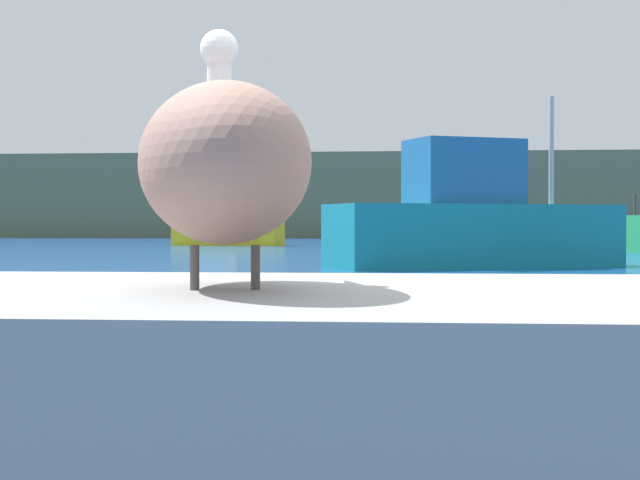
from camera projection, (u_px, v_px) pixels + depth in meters
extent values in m
cube|color=#5B664C|center=(409.00, 197.00, 73.52)|extent=(140.00, 14.41, 5.80)
cube|color=gray|center=(225.00, 413.00, 3.26)|extent=(3.11, 2.11, 0.81)
ellipsoid|color=#987164|center=(224.00, 164.00, 3.24)|extent=(0.81, 1.27, 0.52)
cylinder|color=white|center=(219.00, 105.00, 3.65)|extent=(0.09, 0.09, 0.32)
sphere|color=white|center=(219.00, 49.00, 3.64)|extent=(0.14, 0.14, 0.14)
cone|color=gold|center=(217.00, 67.00, 3.87)|extent=(0.13, 0.33, 0.09)
cylinder|color=#4C4742|center=(195.00, 268.00, 3.18)|extent=(0.03, 0.03, 0.14)
cylinder|color=#4C4742|center=(255.00, 267.00, 3.20)|extent=(0.03, 0.03, 0.14)
cube|color=teal|center=(475.00, 236.00, 23.28)|extent=(7.10, 4.79, 1.45)
cube|color=#1E6099|center=(464.00, 172.00, 23.16)|extent=(2.90, 2.47, 1.50)
cylinder|color=#B2B2B2|center=(551.00, 151.00, 23.94)|extent=(0.12, 0.12, 2.60)
cylinder|color=#3F382D|center=(635.00, 205.00, 34.07)|extent=(0.10, 0.10, 0.70)
cube|color=yellow|center=(228.00, 233.00, 45.67)|extent=(5.12, 2.41, 1.12)
cube|color=silver|center=(215.00, 205.00, 45.80)|extent=(1.74, 1.67, 1.48)
cylinder|color=#B2B2B2|center=(259.00, 178.00, 45.25)|extent=(0.12, 0.12, 3.85)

